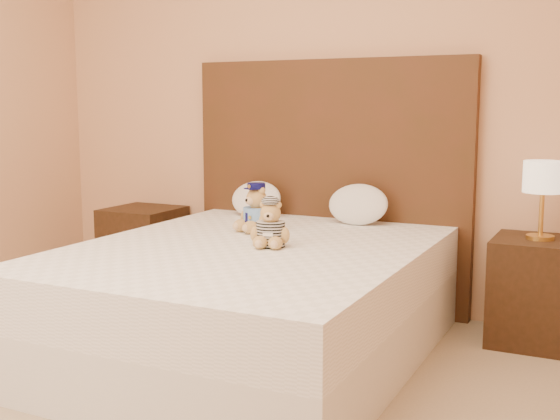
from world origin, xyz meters
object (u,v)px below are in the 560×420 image
object	(u,v)px
bed	(251,300)
nightstand_left	(144,248)
teddy_prisoner	(271,223)
pillow_left	(256,197)
nightstand_right	(537,291)
teddy_police	(256,208)
lamp	(543,181)
pillow_right	(358,202)

from	to	relation	value
bed	nightstand_left	bearing A→B (deg)	147.38
teddy_prisoner	pillow_left	size ratio (longest dim) A/B	0.69
nightstand_right	teddy_prisoner	world-z (taller)	teddy_prisoner
teddy_police	lamp	bearing A→B (deg)	40.66
lamp	pillow_left	size ratio (longest dim) A/B	1.21
nightstand_left	pillow_left	xyz separation A→B (m)	(0.84, 0.03, 0.39)
nightstand_left	pillow_right	world-z (taller)	pillow_right
teddy_prisoner	nightstand_left	bearing A→B (deg)	135.03
nightstand_left	pillow_right	distance (m)	1.56
bed	lamp	world-z (taller)	lamp
lamp	pillow_right	world-z (taller)	lamp
nightstand_right	teddy_police	bearing A→B (deg)	-162.64
nightstand_right	pillow_right	xyz separation A→B (m)	(-1.00, 0.03, 0.40)
teddy_police	pillow_left	world-z (taller)	teddy_police
nightstand_left	teddy_prisoner	distance (m)	1.61
nightstand_left	pillow_left	bearing A→B (deg)	2.04
pillow_right	teddy_prisoner	bearing A→B (deg)	-100.79
bed	lamp	distance (m)	1.59
teddy_police	pillow_right	bearing A→B (deg)	72.14
pillow_left	nightstand_right	bearing A→B (deg)	-1.04
teddy_police	nightstand_right	bearing A→B (deg)	40.66
lamp	teddy_police	size ratio (longest dim) A/B	1.54
bed	teddy_police	xyz separation A→B (m)	(-0.16, 0.36, 0.40)
pillow_right	nightstand_right	bearing A→B (deg)	-1.73
lamp	teddy_prisoner	distance (m)	1.40
nightstand_left	teddy_police	bearing A→B (deg)	-21.91
nightstand_right	lamp	bearing A→B (deg)	180.00
bed	teddy_police	size ratio (longest dim) A/B	7.70
lamp	nightstand_right	bearing A→B (deg)	0.00
nightstand_right	pillow_right	bearing A→B (deg)	178.27
bed	pillow_left	world-z (taller)	pillow_left
bed	pillow_left	xyz separation A→B (m)	(-0.41, 0.83, 0.39)
nightstand_left	pillow_right	bearing A→B (deg)	1.14
bed	pillow_right	xyz separation A→B (m)	(0.25, 0.83, 0.40)
nightstand_left	teddy_prisoner	size ratio (longest dim) A/B	2.42
nightstand_left	nightstand_right	xyz separation A→B (m)	(2.50, 0.00, 0.00)
pillow_right	teddy_police	bearing A→B (deg)	-131.15
nightstand_right	teddy_police	xyz separation A→B (m)	(-1.41, -0.44, 0.40)
bed	pillow_right	distance (m)	0.96
teddy_prisoner	bed	bearing A→B (deg)	177.15
teddy_prisoner	pillow_right	world-z (taller)	pillow_right
nightstand_right	lamp	world-z (taller)	lamp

